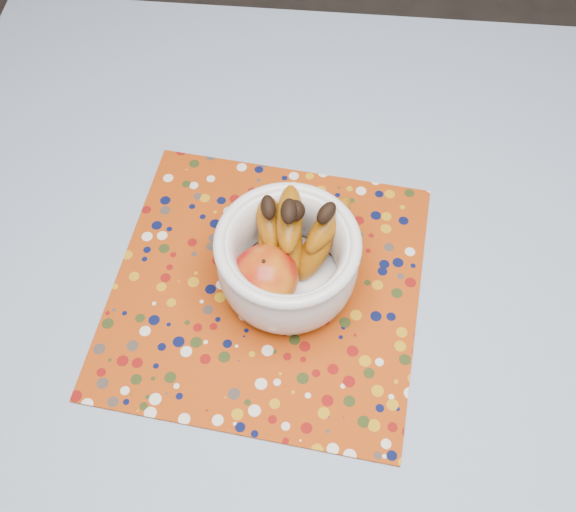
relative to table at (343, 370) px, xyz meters
The scene contains 4 objects.
table is the anchor object (origin of this frame).
tablecloth 0.08m from the table, ahead, with size 1.32×1.32×0.01m, color slate.
placemat 0.16m from the table, 146.44° to the left, with size 0.42×0.42×0.00m, color #953208.
fruit_bowl 0.20m from the table, 133.04° to the left, with size 0.21×0.20×0.15m.
Camera 1 is at (-0.05, -0.37, 1.58)m, focal length 42.00 mm.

